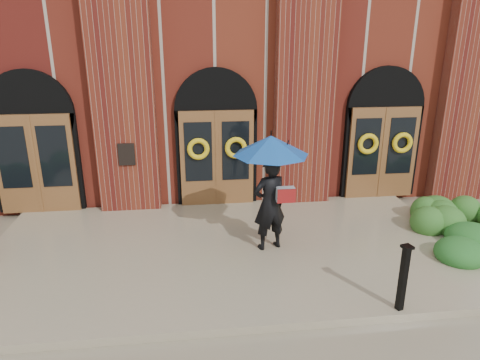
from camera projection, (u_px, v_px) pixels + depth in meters
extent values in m
plane|color=gray|center=(227.00, 257.00, 9.00)|extent=(90.00, 90.00, 0.00)
cube|color=gray|center=(227.00, 251.00, 9.11)|extent=(10.00, 5.30, 0.15)
cube|color=maroon|center=(205.00, 62.00, 16.25)|extent=(16.00, 12.00, 7.00)
cube|color=black|center=(127.00, 154.00, 10.53)|extent=(0.40, 0.05, 0.55)
cube|color=maroon|center=(121.00, 77.00, 10.18)|extent=(1.50, 0.45, 7.00)
cube|color=maroon|center=(305.00, 75.00, 10.70)|extent=(1.50, 0.45, 7.00)
cube|color=maroon|center=(472.00, 73.00, 11.22)|extent=(1.50, 0.45, 7.00)
cube|color=brown|center=(36.00, 164.00, 10.58)|extent=(1.90, 0.10, 2.50)
cylinder|color=black|center=(30.00, 113.00, 10.31)|extent=(2.10, 0.22, 2.10)
cube|color=brown|center=(217.00, 158.00, 11.10)|extent=(1.90, 0.10, 2.50)
cylinder|color=black|center=(216.00, 110.00, 10.83)|extent=(2.10, 0.22, 2.10)
cube|color=brown|center=(382.00, 153.00, 11.62)|extent=(1.90, 0.10, 2.50)
cylinder|color=black|center=(385.00, 106.00, 11.35)|extent=(2.10, 0.22, 2.10)
torus|color=yellow|center=(198.00, 149.00, 10.83)|extent=(0.57, 0.13, 0.57)
torus|color=yellow|center=(236.00, 148.00, 10.95)|extent=(0.57, 0.13, 0.57)
torus|color=yellow|center=(368.00, 144.00, 11.35)|extent=(0.57, 0.13, 0.57)
torus|color=yellow|center=(402.00, 143.00, 11.46)|extent=(0.57, 0.13, 0.57)
imported|color=black|center=(270.00, 204.00, 8.79)|extent=(0.82, 0.66, 1.97)
cone|color=#144DA2|center=(271.00, 145.00, 8.39)|extent=(1.90, 1.90, 0.39)
cylinder|color=black|center=(273.00, 171.00, 8.52)|extent=(0.02, 0.02, 0.65)
cube|color=#B4B6BA|center=(285.00, 194.00, 8.59)|extent=(0.41, 0.28, 0.29)
cube|color=maroon|center=(287.00, 196.00, 8.49)|extent=(0.36, 0.13, 0.29)
cube|color=black|center=(403.00, 279.00, 6.86)|extent=(0.12, 0.12, 1.12)
cube|color=black|center=(407.00, 247.00, 6.68)|extent=(0.19, 0.19, 0.04)
ellipsoid|color=#2E6021|center=(441.00, 216.00, 10.20)|extent=(2.66, 1.06, 0.68)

